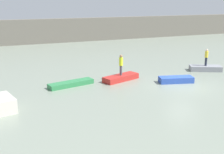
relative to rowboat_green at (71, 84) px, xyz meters
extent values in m
plane|color=gray|center=(8.24, -3.49, -0.19)|extent=(120.00, 120.00, 0.00)
cube|color=#666056|center=(8.24, 23.93, 1.69)|extent=(80.00, 1.20, 3.75)
cube|color=#2D7F47|center=(0.00, 0.00, 0.00)|extent=(3.85, 1.70, 0.37)
cube|color=red|center=(4.36, -0.04, 0.04)|extent=(3.49, 2.09, 0.46)
cube|color=#2B4CAD|center=(8.36, -2.39, 0.06)|extent=(2.98, 1.67, 0.49)
cube|color=gray|center=(13.36, -0.05, 0.06)|extent=(3.18, 2.38, 0.50)
cylinder|color=#4C4C56|center=(4.36, -0.04, 0.70)|extent=(0.22, 0.22, 0.84)
cylinder|color=#D8F226|center=(4.36, -0.04, 1.46)|extent=(0.32, 0.32, 0.69)
sphere|color=#936B4C|center=(4.36, -0.04, 1.93)|extent=(0.25, 0.25, 0.25)
cylinder|color=#232838|center=(13.36, -0.05, 0.72)|extent=(0.22, 0.22, 0.82)
cylinder|color=yellow|center=(13.36, -0.05, 1.43)|extent=(0.32, 0.32, 0.59)
sphere|color=beige|center=(13.36, -0.05, 1.83)|extent=(0.22, 0.22, 0.22)
camera|label=1|loc=(-5.46, -21.76, 6.61)|focal=46.31mm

